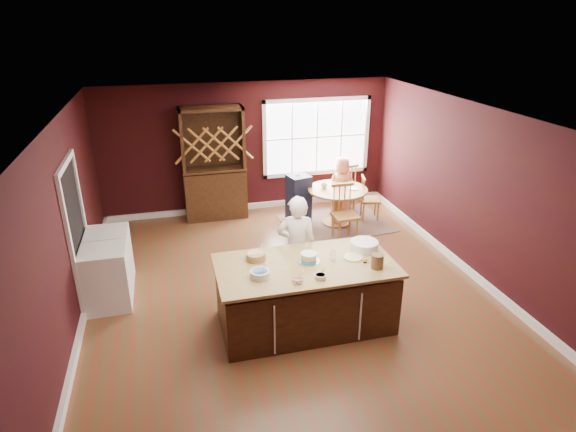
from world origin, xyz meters
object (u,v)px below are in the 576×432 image
at_px(kitchen_island, 305,296).
at_px(hutch, 214,164).
at_px(seated_woman, 341,186).
at_px(washer, 107,278).
at_px(dining_table, 337,199).
at_px(toddler, 296,183).
at_px(baker, 297,247).
at_px(dryer, 110,258).
at_px(layer_cake, 309,257).
at_px(chair_north, 344,186).
at_px(high_chair, 299,197).
at_px(chair_east, 370,198).
at_px(chair_south, 345,213).

height_order(kitchen_island, hutch, hutch).
bearing_deg(seated_woman, washer, 27.89).
xyz_separation_m(dining_table, toddler, (-0.75, 0.35, 0.28)).
height_order(seated_woman, hutch, hutch).
xyz_separation_m(baker, hutch, (-0.82, 3.33, 0.34)).
height_order(seated_woman, dryer, seated_woman).
height_order(layer_cake, chair_north, same).
distance_m(high_chair, hutch, 1.83).
height_order(layer_cake, hutch, hutch).
height_order(baker, washer, baker).
bearing_deg(chair_east, baker, 150.90).
relative_size(kitchen_island, baker, 1.47).
xyz_separation_m(baker, chair_north, (1.91, 3.10, -0.28)).
height_order(kitchen_island, baker, baker).
height_order(hutch, washer, hutch).
xyz_separation_m(washer, dryer, (0.00, 0.64, -0.00)).
bearing_deg(dining_table, dryer, -162.51).
bearing_deg(chair_south, chair_north, 68.58).
relative_size(layer_cake, hutch, 0.13).
height_order(chair_south, hutch, hutch).
bearing_deg(dining_table, toddler, 154.98).
bearing_deg(seated_woman, layer_cake, 62.11).
relative_size(chair_south, toddler, 4.13).
bearing_deg(chair_south, kitchen_island, -123.75).
height_order(seated_woman, washer, seated_woman).
height_order(chair_east, toddler, toddler).
relative_size(toddler, dryer, 0.29).
relative_size(dining_table, chair_east, 1.28).
bearing_deg(dryer, hutch, 50.44).
bearing_deg(washer, hutch, 57.13).
bearing_deg(seated_woman, dryer, 21.27).
bearing_deg(kitchen_island, washer, 156.75).
relative_size(high_chair, washer, 1.11).
relative_size(chair_south, dryer, 1.18).
distance_m(dining_table, seated_woman, 0.60).
xyz_separation_m(chair_south, chair_north, (0.53, 1.50, -0.02)).
bearing_deg(hutch, kitchen_island, -79.82).
bearing_deg(toddler, chair_east, -10.29).
height_order(high_chair, washer, high_chair).
xyz_separation_m(chair_north, high_chair, (-1.12, -0.39, -0.02)).
relative_size(baker, toddler, 6.15).
bearing_deg(layer_cake, seated_woman, 63.27).
bearing_deg(hutch, dryer, -129.56).
xyz_separation_m(kitchen_island, chair_south, (1.46, 2.35, 0.10)).
height_order(kitchen_island, toddler, toddler).
height_order(chair_south, dryer, chair_south).
bearing_deg(layer_cake, toddler, 77.33).
height_order(kitchen_island, layer_cake, layer_cake).
distance_m(chair_east, toddler, 1.56).
distance_m(dining_table, dryer, 4.41).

